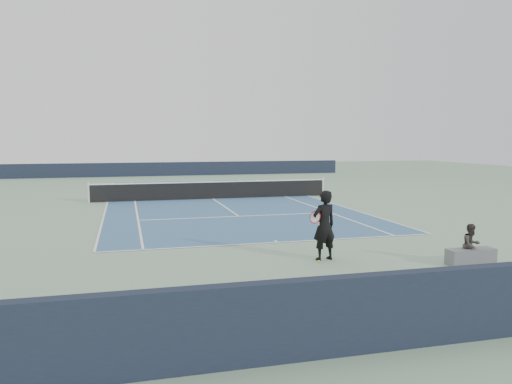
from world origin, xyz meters
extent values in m
plane|color=gray|center=(0.00, 0.00, 0.00)|extent=(80.00, 80.00, 0.00)
cube|color=#385D84|center=(0.00, 0.00, 0.01)|extent=(10.97, 23.77, 0.01)
cylinder|color=silver|center=(-6.40, 0.00, 0.54)|extent=(0.10, 0.10, 1.07)
cylinder|color=silver|center=(6.40, 0.00, 0.54)|extent=(0.10, 0.10, 1.07)
cube|color=black|center=(0.00, 0.00, 0.46)|extent=(12.80, 0.03, 0.90)
cube|color=white|center=(0.00, 0.00, 0.93)|extent=(12.80, 0.04, 0.06)
cube|color=black|center=(0.00, 17.88, 0.60)|extent=(30.00, 0.25, 1.20)
cube|color=black|center=(0.00, -19.88, 0.60)|extent=(30.00, 0.25, 1.20)
imported|color=black|center=(0.54, -14.31, 0.94)|extent=(0.80, 0.65, 1.88)
torus|color=#A70D2E|center=(0.26, -14.36, 1.18)|extent=(0.34, 0.18, 0.36)
cylinder|color=white|center=(0.26, -14.36, 1.18)|extent=(0.29, 0.14, 0.32)
cylinder|color=white|center=(0.38, -14.33, 0.92)|extent=(0.08, 0.13, 0.27)
sphere|color=yellow|center=(0.31, -14.55, 0.03)|extent=(0.06, 0.06, 0.06)
cube|color=#5D5D63|center=(4.04, -15.74, 0.21)|extent=(1.33, 0.58, 0.41)
imported|color=#372F2C|center=(4.04, -15.74, 0.51)|extent=(0.58, 0.49, 1.10)
camera|label=1|loc=(-4.56, -26.56, 3.24)|focal=35.00mm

